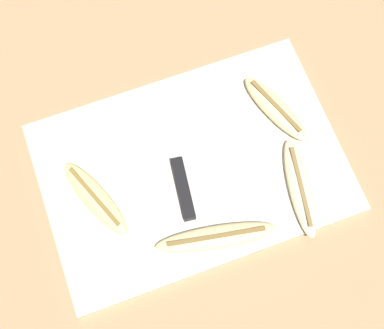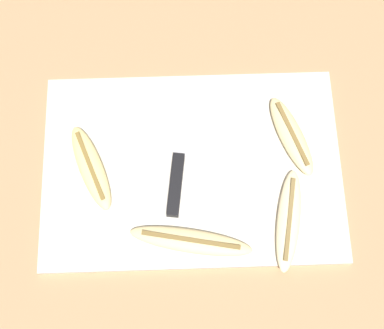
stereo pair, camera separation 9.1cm
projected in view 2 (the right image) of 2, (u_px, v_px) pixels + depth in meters
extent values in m
plane|color=tan|center=(192.00, 168.00, 0.94)|extent=(4.00, 4.00, 0.00)
cube|color=beige|center=(192.00, 167.00, 0.93)|extent=(0.52, 0.35, 0.01)
cube|color=black|center=(176.00, 185.00, 0.90)|extent=(0.03, 0.11, 0.02)
cube|color=#B7BABF|center=(183.00, 125.00, 0.95)|extent=(0.04, 0.12, 0.00)
ellipsoid|color=beige|center=(291.00, 136.00, 0.93)|extent=(0.09, 0.16, 0.02)
cube|color=olive|center=(292.00, 133.00, 0.92)|extent=(0.05, 0.12, 0.00)
ellipsoid|color=#EDD689|center=(91.00, 165.00, 0.91)|extent=(0.10, 0.17, 0.02)
cube|color=olive|center=(90.00, 163.00, 0.90)|extent=(0.05, 0.12, 0.00)
ellipsoid|color=beige|center=(191.00, 241.00, 0.88)|extent=(0.21, 0.08, 0.02)
cube|color=brown|center=(191.00, 240.00, 0.87)|extent=(0.16, 0.04, 0.00)
ellipsoid|color=beige|center=(289.00, 220.00, 0.89)|extent=(0.07, 0.18, 0.02)
cube|color=olive|center=(290.00, 219.00, 0.87)|extent=(0.03, 0.14, 0.00)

